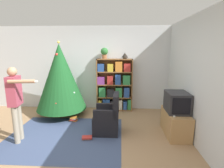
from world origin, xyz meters
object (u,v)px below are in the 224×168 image
object	(u,v)px
armchair	(108,119)
bookshelf	(115,86)
potted_plant	(104,52)
christmas_tree	(60,77)
table_lamp	(125,55)
television	(177,102)
standing_person	(16,99)

from	to	relation	value
armchair	bookshelf	bearing A→B (deg)	176.54
armchair	potted_plant	distance (m)	2.15
bookshelf	christmas_tree	xyz separation A→B (m)	(-1.51, -0.55, 0.37)
bookshelf	table_lamp	world-z (taller)	table_lamp
television	standing_person	bearing A→B (deg)	-171.86
bookshelf	armchair	distance (m)	1.60
armchair	table_lamp	xyz separation A→B (m)	(0.40, 1.55, 1.39)
christmas_tree	potted_plant	xyz separation A→B (m)	(1.19, 0.55, 0.67)
bookshelf	standing_person	distance (m)	2.80
television	armchair	xyz separation A→B (m)	(-1.53, 0.01, -0.44)
bookshelf	television	xyz separation A→B (m)	(1.42, -1.55, -0.01)
potted_plant	table_lamp	distance (m)	0.62
television	armchair	bearing A→B (deg)	179.56
christmas_tree	potted_plant	bearing A→B (deg)	25.00
armchair	standing_person	distance (m)	1.98
bookshelf	armchair	size ratio (longest dim) A/B	1.76
standing_person	table_lamp	xyz separation A→B (m)	(2.22, 2.03, 0.80)
bookshelf	table_lamp	size ratio (longest dim) A/B	8.07
television	armchair	distance (m)	1.59
potted_plant	table_lamp	size ratio (longest dim) A/B	1.64
television	standing_person	world-z (taller)	standing_person
potted_plant	table_lamp	xyz separation A→B (m)	(0.61, 0.00, -0.09)
christmas_tree	table_lamp	distance (m)	1.97
christmas_tree	table_lamp	bearing A→B (deg)	17.08
television	table_lamp	bearing A→B (deg)	125.89
standing_person	potted_plant	size ratio (longest dim) A/B	4.73
television	christmas_tree	size ratio (longest dim) A/B	0.28
television	potted_plant	size ratio (longest dim) A/B	1.79
television	table_lamp	xyz separation A→B (m)	(-1.13, 1.56, 0.96)
standing_person	christmas_tree	bearing A→B (deg)	156.20
armchair	television	bearing A→B (deg)	89.90
television	standing_person	xyz separation A→B (m)	(-3.34, -0.48, 0.16)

